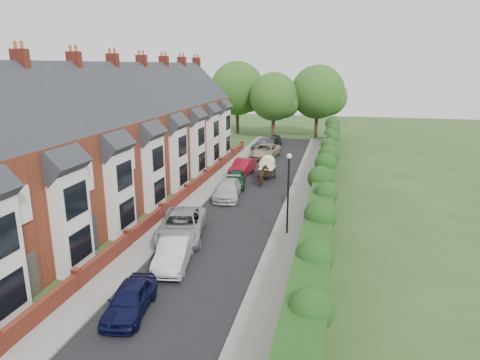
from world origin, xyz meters
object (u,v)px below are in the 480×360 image
(car_grey, at_px, (263,144))
(horse, at_px, (263,176))
(car_silver_a, at_px, (174,252))
(lamppost, at_px, (288,184))
(car_red, at_px, (243,167))
(car_beige, at_px, (265,151))
(horse_cart, at_px, (267,166))
(car_silver_b, at_px, (181,226))
(car_white, at_px, (228,189))
(car_black, at_px, (276,139))
(car_navy, at_px, (130,299))
(car_green, at_px, (236,179))

(car_grey, xyz_separation_m, horse, (2.85, -16.28, 0.16))
(car_silver_a, bearing_deg, horse, 73.72)
(lamppost, xyz_separation_m, car_red, (-6.02, 14.20, -2.57))
(car_silver_a, height_order, horse, horse)
(lamppost, distance_m, car_grey, 28.01)
(car_beige, distance_m, horse_cart, 9.54)
(lamppost, distance_m, car_silver_b, 6.97)
(car_white, height_order, car_red, car_red)
(horse, height_order, horse_cart, horse_cart)
(lamppost, height_order, car_white, lamppost)
(car_grey, bearing_deg, horse, -68.67)
(car_beige, bearing_deg, car_white, -83.79)
(horse, xyz_separation_m, horse_cart, (0.00, 2.13, 0.41))
(car_silver_b, distance_m, car_beige, 24.37)
(car_white, bearing_deg, car_black, 81.83)
(car_beige, bearing_deg, car_grey, 110.19)
(car_navy, distance_m, horse_cart, 23.31)
(lamppost, distance_m, car_silver_a, 8.05)
(car_green, bearing_deg, horse_cart, 43.67)
(car_white, distance_m, car_beige, 15.78)
(car_green, xyz_separation_m, car_red, (-0.35, 4.35, 0.04))
(car_white, relative_size, horse, 2.41)
(car_silver_b, relative_size, horse, 2.93)
(car_grey, bearing_deg, car_navy, -77.31)
(car_white, bearing_deg, horse_cart, 64.26)
(car_silver_b, xyz_separation_m, car_white, (0.67, 8.57, -0.11))
(car_navy, bearing_deg, horse, 77.12)
(car_silver_a, bearing_deg, car_red, 82.33)
(lamppost, xyz_separation_m, car_beige, (-5.20, 22.38, -2.53))
(car_navy, bearing_deg, car_grey, 83.85)
(car_silver_a, bearing_deg, horse_cart, 74.46)
(car_red, height_order, car_beige, car_beige)
(lamppost, distance_m, car_white, 9.00)
(car_green, bearing_deg, car_red, 83.54)
(car_silver_a, xyz_separation_m, car_red, (-0.73, 19.70, 0.00))
(lamppost, height_order, horse_cart, lamppost)
(car_red, height_order, horse_cart, horse_cart)
(car_silver_b, relative_size, car_beige, 1.05)
(car_white, xyz_separation_m, car_red, (-0.48, 7.60, 0.04))
(car_beige, relative_size, car_grey, 1.19)
(car_silver_b, bearing_deg, horse_cart, 67.65)
(horse_cart, bearing_deg, horse, -90.00)
(lamppost, bearing_deg, car_beige, 103.08)
(car_silver_b, distance_m, car_grey, 29.14)
(horse, bearing_deg, car_black, -90.29)
(car_grey, height_order, car_black, car_grey)
(car_white, xyz_separation_m, car_grey, (-0.74, 20.57, -0.02))
(lamppost, xyz_separation_m, car_navy, (-5.44, -10.20, -2.64))
(car_navy, bearing_deg, car_black, 82.32)
(lamppost, distance_m, horse_cart, 13.62)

